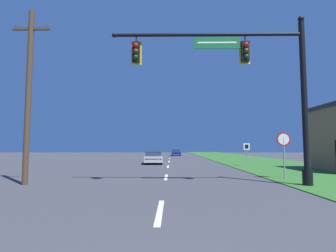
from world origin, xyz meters
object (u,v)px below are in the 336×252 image
(far_car, at_px, (176,153))
(stop_sign, at_px, (284,145))
(signal_mast, at_px, (256,81))
(route_sign_post, at_px, (247,149))
(utility_pole_near, at_px, (29,92))
(car_ahead, at_px, (153,158))

(far_car, xyz_separation_m, stop_sign, (5.26, -37.74, 1.26))
(signal_mast, height_order, far_car, signal_mast)
(signal_mast, height_order, route_sign_post, signal_mast)
(stop_sign, bearing_deg, utility_pole_near, -169.99)
(route_sign_post, height_order, utility_pole_near, utility_pole_near)
(far_car, height_order, utility_pole_near, utility_pole_near)
(signal_mast, relative_size, far_car, 2.11)
(route_sign_post, distance_m, utility_pole_near, 17.91)
(far_car, distance_m, route_sign_post, 29.21)
(signal_mast, xyz_separation_m, route_sign_post, (2.81, 11.68, -3.24))
(signal_mast, relative_size, utility_pole_near, 1.09)
(far_car, bearing_deg, route_sign_post, -78.47)
(stop_sign, bearing_deg, route_sign_post, 86.43)
(signal_mast, relative_size, stop_sign, 3.64)
(utility_pole_near, bearing_deg, route_sign_post, 40.18)
(far_car, height_order, stop_sign, stop_sign)
(stop_sign, height_order, utility_pole_near, utility_pole_near)
(car_ahead, xyz_separation_m, far_car, (2.80, 24.90, 0.00))
(car_ahead, distance_m, utility_pole_near, 16.33)
(signal_mast, xyz_separation_m, stop_sign, (2.24, 2.55, -2.90))
(far_car, bearing_deg, stop_sign, -82.06)
(signal_mast, height_order, stop_sign, signal_mast)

